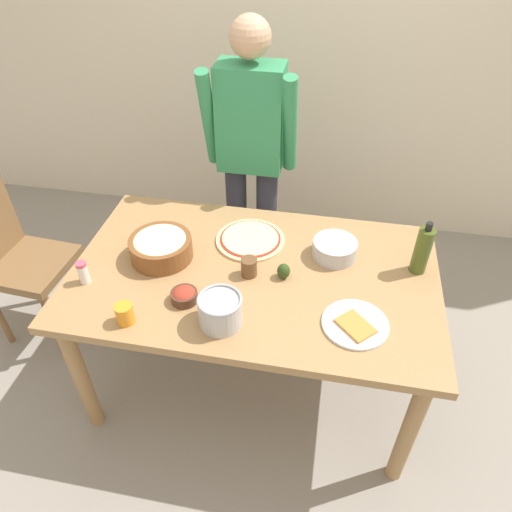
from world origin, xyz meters
The scene contains 16 objects.
ground centered at (0.00, 0.00, 0.00)m, with size 8.00×8.00×0.00m, color gray.
wall_back centered at (0.00, 1.60, 1.30)m, with size 5.60×0.10×2.60m, color beige.
dining_table centered at (0.00, 0.00, 0.67)m, with size 1.60×0.96×0.76m.
person_cook centered at (-0.16, 0.76, 0.94)m, with size 0.49×0.25×1.62m.
chair_wooden_left centered at (-1.32, 0.15, 0.54)m, with size 0.43×0.43×0.95m.
pizza_raw_on_board centered at (-0.06, 0.21, 0.77)m, with size 0.33×0.33×0.02m.
plate_with_slice centered at (0.44, -0.23, 0.77)m, with size 0.26×0.26×0.02m.
popcorn_bowl centered at (-0.43, 0.03, 0.82)m, with size 0.28×0.28×0.11m.
mixing_bowl_steel centered at (0.34, 0.18, 0.80)m, with size 0.20×0.20×0.08m.
small_sauce_bowl centered at (-0.25, -0.22, 0.79)m, with size 0.11×0.11×0.06m.
olive_oil_bottle centered at (0.70, 0.14, 0.87)m, with size 0.07×0.07×0.26m.
steel_pot centered at (-0.07, -0.31, 0.83)m, with size 0.17×0.17×0.13m.
cup_orange centered at (-0.44, -0.38, 0.80)m, with size 0.07×0.07×0.09m, color orange.
cup_small_brown centered at (-0.02, -0.02, 0.80)m, with size 0.07×0.07×0.09m, color brown.
salt_shaker centered at (-0.70, -0.19, 0.81)m, with size 0.04×0.04×0.11m.
avocado centered at (0.13, -0.01, 0.80)m, with size 0.06×0.06×0.07m, color #2D4219.
Camera 1 is at (0.30, -1.52, 2.15)m, focal length 33.27 mm.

